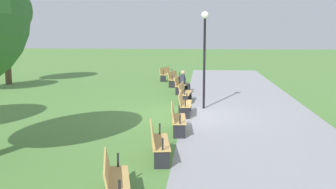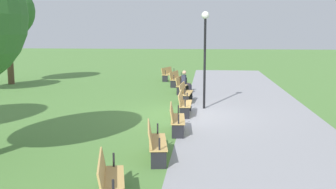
% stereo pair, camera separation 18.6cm
% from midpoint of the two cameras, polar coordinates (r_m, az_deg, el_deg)
% --- Properties ---
extents(ground_plane, '(120.00, 120.00, 0.00)m').
position_cam_midpoint_polar(ground_plane, '(15.48, 2.92, -2.97)').
color(ground_plane, '#54843D').
extents(path_paving, '(36.81, 5.24, 0.01)m').
position_cam_midpoint_polar(path_paving, '(15.57, 12.25, -3.08)').
color(path_paving, '#939399').
rests_on(path_paving, ground).
extents(bench_0, '(1.68, 0.94, 0.89)m').
position_cam_midpoint_polar(bench_0, '(26.26, 0.28, 3.06)').
color(bench_0, tan).
rests_on(bench_0, ground).
extents(bench_1, '(1.68, 0.83, 0.89)m').
position_cam_midpoint_polar(bench_1, '(23.56, 1.44, 2.36)').
color(bench_1, tan).
rests_on(bench_1, ground).
extents(bench_2, '(1.67, 0.71, 0.89)m').
position_cam_midpoint_polar(bench_2, '(20.84, 2.32, 1.47)').
color(bench_2, tan).
rests_on(bench_2, ground).
extents(bench_3, '(1.65, 0.59, 0.89)m').
position_cam_midpoint_polar(bench_3, '(18.11, 2.81, 0.31)').
color(bench_3, tan).
rests_on(bench_3, ground).
extents(bench_4, '(1.61, 0.47, 0.89)m').
position_cam_midpoint_polar(bench_4, '(15.39, 2.69, -1.26)').
color(bench_4, tan).
rests_on(bench_4, ground).
extents(bench_5, '(1.65, 0.59, 0.89)m').
position_cam_midpoint_polar(bench_5, '(12.70, 1.56, -3.49)').
color(bench_5, tan).
rests_on(bench_5, ground).
extents(bench_6, '(1.67, 0.71, 0.89)m').
position_cam_midpoint_polar(bench_6, '(10.08, -1.36, -6.83)').
color(bench_6, tan).
rests_on(bench_6, ground).
extents(bench_7, '(1.68, 0.83, 0.89)m').
position_cam_midpoint_polar(bench_7, '(7.63, -7.89, -12.24)').
color(bench_7, tan).
rests_on(bench_7, ground).
extents(person_seated, '(0.38, 0.56, 1.20)m').
position_cam_midpoint_polar(person_seated, '(21.01, 2.83, 1.99)').
color(person_seated, '#2D3347').
rests_on(person_seated, ground).
extents(tree_2, '(3.33, 3.33, 6.18)m').
position_cam_midpoint_polar(tree_2, '(26.26, -22.23, 11.16)').
color(tree_2, brown).
rests_on(tree_2, ground).
extents(lamp_post, '(0.32, 0.32, 4.08)m').
position_cam_midpoint_polar(lamp_post, '(16.50, 5.74, 7.66)').
color(lamp_post, black).
rests_on(lamp_post, ground).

